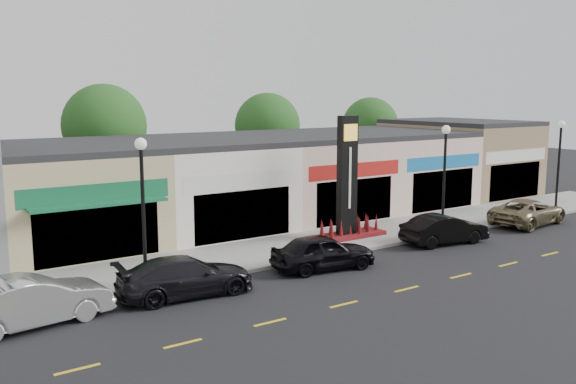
{
  "coord_description": "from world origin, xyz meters",
  "views": [
    {
      "loc": [
        -15.81,
        -18.59,
        7.15
      ],
      "look_at": [
        -0.61,
        4.0,
        2.78
      ],
      "focal_mm": 38.0,
      "sensor_mm": 36.0,
      "label": 1
    }
  ],
  "objects_px": {
    "lamp_east_near": "(445,168)",
    "lamp_east_far": "(559,156)",
    "car_dark_sedan": "(186,276)",
    "car_black_sedan": "(323,252)",
    "pylon_sign": "(347,195)",
    "car_white_van": "(32,301)",
    "car_gold_suv": "(528,212)",
    "lamp_west_near": "(143,197)",
    "car_black_conv": "(444,229)"
  },
  "relations": [
    {
      "from": "lamp_east_near",
      "to": "car_black_conv",
      "type": "distance_m",
      "value": 3.46
    },
    {
      "from": "lamp_west_near",
      "to": "car_white_van",
      "type": "relative_size",
      "value": 1.14
    },
    {
      "from": "lamp_west_near",
      "to": "car_white_van",
      "type": "bearing_deg",
      "value": -159.62
    },
    {
      "from": "lamp_east_far",
      "to": "car_black_conv",
      "type": "relative_size",
      "value": 1.26
    },
    {
      "from": "car_white_van",
      "to": "car_dark_sedan",
      "type": "xyz_separation_m",
      "value": [
        5.18,
        0.0,
        -0.08
      ]
    },
    {
      "from": "lamp_east_far",
      "to": "pylon_sign",
      "type": "relative_size",
      "value": 0.91
    },
    {
      "from": "lamp_east_near",
      "to": "pylon_sign",
      "type": "height_order",
      "value": "pylon_sign"
    },
    {
      "from": "lamp_east_far",
      "to": "car_gold_suv",
      "type": "xyz_separation_m",
      "value": [
        -4.23,
        -1.03,
        -2.76
      ]
    },
    {
      "from": "lamp_east_near",
      "to": "lamp_east_far",
      "type": "xyz_separation_m",
      "value": [
        10.0,
        0.0,
        0.0
      ]
    },
    {
      "from": "pylon_sign",
      "to": "car_black_conv",
      "type": "distance_m",
      "value": 4.98
    },
    {
      "from": "lamp_west_near",
      "to": "lamp_east_near",
      "type": "relative_size",
      "value": 1.0
    },
    {
      "from": "pylon_sign",
      "to": "lamp_east_far",
      "type": "bearing_deg",
      "value": -6.46
    },
    {
      "from": "lamp_east_far",
      "to": "car_dark_sedan",
      "type": "distance_m",
      "value": 25.32
    },
    {
      "from": "car_white_van",
      "to": "car_black_conv",
      "type": "xyz_separation_m",
      "value": [
        18.81,
        0.13,
        -0.08
      ]
    },
    {
      "from": "lamp_west_near",
      "to": "pylon_sign",
      "type": "bearing_deg",
      "value": 8.77
    },
    {
      "from": "car_black_sedan",
      "to": "car_black_conv",
      "type": "bearing_deg",
      "value": -78.85
    },
    {
      "from": "lamp_east_far",
      "to": "car_black_sedan",
      "type": "distance_m",
      "value": 19.28
    },
    {
      "from": "lamp_west_near",
      "to": "lamp_east_far",
      "type": "bearing_deg",
      "value": 0.0
    },
    {
      "from": "lamp_east_far",
      "to": "car_white_van",
      "type": "bearing_deg",
      "value": -176.99
    },
    {
      "from": "lamp_west_near",
      "to": "lamp_east_near",
      "type": "bearing_deg",
      "value": 0.0
    },
    {
      "from": "lamp_east_far",
      "to": "lamp_east_near",
      "type": "bearing_deg",
      "value": 180.0
    },
    {
      "from": "lamp_east_near",
      "to": "car_black_sedan",
      "type": "height_order",
      "value": "lamp_east_near"
    },
    {
      "from": "car_black_conv",
      "to": "car_white_van",
      "type": "bearing_deg",
      "value": 99.09
    },
    {
      "from": "lamp_east_far",
      "to": "car_dark_sedan",
      "type": "xyz_separation_m",
      "value": [
        -25.11,
        -1.59,
        -2.76
      ]
    },
    {
      "from": "car_dark_sedan",
      "to": "lamp_west_near",
      "type": "bearing_deg",
      "value": 34.02
    },
    {
      "from": "lamp_west_near",
      "to": "pylon_sign",
      "type": "distance_m",
      "value": 11.19
    },
    {
      "from": "lamp_east_near",
      "to": "lamp_east_far",
      "type": "distance_m",
      "value": 10.0
    },
    {
      "from": "car_dark_sedan",
      "to": "car_gold_suv",
      "type": "relative_size",
      "value": 0.95
    },
    {
      "from": "pylon_sign",
      "to": "car_white_van",
      "type": "distance_m",
      "value": 15.71
    },
    {
      "from": "car_dark_sedan",
      "to": "car_black_sedan",
      "type": "bearing_deg",
      "value": -85.9
    },
    {
      "from": "lamp_west_near",
      "to": "car_white_van",
      "type": "height_order",
      "value": "lamp_west_near"
    },
    {
      "from": "lamp_west_near",
      "to": "car_black_conv",
      "type": "relative_size",
      "value": 1.26
    },
    {
      "from": "car_black_sedan",
      "to": "car_black_conv",
      "type": "distance_m",
      "value": 7.53
    },
    {
      "from": "car_white_van",
      "to": "car_dark_sedan",
      "type": "height_order",
      "value": "car_white_van"
    },
    {
      "from": "lamp_east_far",
      "to": "car_black_sedan",
      "type": "bearing_deg",
      "value": -174.94
    },
    {
      "from": "lamp_west_near",
      "to": "car_black_conv",
      "type": "distance_m",
      "value": 14.85
    },
    {
      "from": "lamp_east_far",
      "to": "car_gold_suv",
      "type": "height_order",
      "value": "lamp_east_far"
    },
    {
      "from": "car_black_sedan",
      "to": "car_black_conv",
      "type": "relative_size",
      "value": 1.0
    },
    {
      "from": "lamp_east_near",
      "to": "car_white_van",
      "type": "bearing_deg",
      "value": -175.51
    },
    {
      "from": "lamp_east_near",
      "to": "pylon_sign",
      "type": "relative_size",
      "value": 0.91
    },
    {
      "from": "car_white_van",
      "to": "lamp_east_far",
      "type": "bearing_deg",
      "value": -94.66
    },
    {
      "from": "lamp_east_near",
      "to": "car_dark_sedan",
      "type": "xyz_separation_m",
      "value": [
        -15.11,
        -1.59,
        -2.76
      ]
    },
    {
      "from": "lamp_east_near",
      "to": "car_gold_suv",
      "type": "relative_size",
      "value": 1.06
    },
    {
      "from": "car_black_conv",
      "to": "lamp_east_far",
      "type": "bearing_deg",
      "value": -74.04
    },
    {
      "from": "lamp_east_near",
      "to": "car_white_van",
      "type": "xyz_separation_m",
      "value": [
        -20.29,
        -1.59,
        -2.68
      ]
    },
    {
      "from": "lamp_west_near",
      "to": "car_black_conv",
      "type": "xyz_separation_m",
      "value": [
        14.52,
        -1.46,
        -2.76
      ]
    },
    {
      "from": "pylon_sign",
      "to": "car_gold_suv",
      "type": "distance_m",
      "value": 11.22
    },
    {
      "from": "lamp_east_far",
      "to": "car_black_sedan",
      "type": "relative_size",
      "value": 1.26
    },
    {
      "from": "pylon_sign",
      "to": "car_gold_suv",
      "type": "height_order",
      "value": "pylon_sign"
    },
    {
      "from": "car_white_van",
      "to": "lamp_east_near",
      "type": "bearing_deg",
      "value": -93.18
    }
  ]
}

